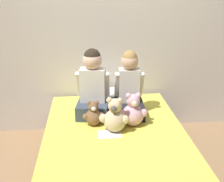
{
  "coord_description": "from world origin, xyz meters",
  "views": [
    {
      "loc": [
        -0.24,
        -2.21,
        1.74
      ],
      "look_at": [
        0.0,
        0.34,
        0.74
      ],
      "focal_mm": 45.0,
      "sensor_mm": 36.0,
      "label": 1
    }
  ],
  "objects_px": {
    "child_on_right": "(129,88)",
    "sign_card": "(110,134)",
    "child_on_left": "(93,87)",
    "teddy_bear_held_by_left_child": "(93,115)",
    "teddy_bear_held_by_right_child": "(133,112)",
    "teddy_bear_between_children": "(114,117)",
    "pillow_at_headboard": "(109,96)",
    "bed": "(115,155)"
  },
  "relations": [
    {
      "from": "teddy_bear_held_by_right_child",
      "to": "sign_card",
      "type": "relative_size",
      "value": 1.56
    },
    {
      "from": "child_on_left",
      "to": "teddy_bear_held_by_right_child",
      "type": "distance_m",
      "value": 0.49
    },
    {
      "from": "pillow_at_headboard",
      "to": "teddy_bear_between_children",
      "type": "bearing_deg",
      "value": -90.44
    },
    {
      "from": "bed",
      "to": "sign_card",
      "type": "height_order",
      "value": "sign_card"
    },
    {
      "from": "child_on_right",
      "to": "teddy_bear_between_children",
      "type": "distance_m",
      "value": 0.44
    },
    {
      "from": "teddy_bear_held_by_left_child",
      "to": "sign_card",
      "type": "distance_m",
      "value": 0.26
    },
    {
      "from": "teddy_bear_held_by_left_child",
      "to": "sign_card",
      "type": "bearing_deg",
      "value": -58.43
    },
    {
      "from": "bed",
      "to": "teddy_bear_between_children",
      "type": "distance_m",
      "value": 0.37
    },
    {
      "from": "teddy_bear_held_by_right_child",
      "to": "pillow_at_headboard",
      "type": "relative_size",
      "value": 0.57
    },
    {
      "from": "teddy_bear_held_by_left_child",
      "to": "teddy_bear_held_by_right_child",
      "type": "height_order",
      "value": "teddy_bear_held_by_right_child"
    },
    {
      "from": "teddy_bear_held_by_left_child",
      "to": "sign_card",
      "type": "height_order",
      "value": "teddy_bear_held_by_left_child"
    },
    {
      "from": "bed",
      "to": "pillow_at_headboard",
      "type": "relative_size",
      "value": 3.3
    },
    {
      "from": "teddy_bear_held_by_left_child",
      "to": "pillow_at_headboard",
      "type": "relative_size",
      "value": 0.44
    },
    {
      "from": "teddy_bear_held_by_left_child",
      "to": "teddy_bear_held_by_right_child",
      "type": "distance_m",
      "value": 0.38
    },
    {
      "from": "child_on_left",
      "to": "child_on_right",
      "type": "xyz_separation_m",
      "value": [
        0.37,
        0.0,
        -0.03
      ]
    },
    {
      "from": "teddy_bear_held_by_left_child",
      "to": "teddy_bear_between_children",
      "type": "bearing_deg",
      "value": -39.2
    },
    {
      "from": "child_on_left",
      "to": "teddy_bear_held_by_left_child",
      "type": "xyz_separation_m",
      "value": [
        -0.0,
        -0.24,
        -0.2
      ]
    },
    {
      "from": "child_on_left",
      "to": "sign_card",
      "type": "relative_size",
      "value": 3.26
    },
    {
      "from": "bed",
      "to": "teddy_bear_held_by_left_child",
      "type": "bearing_deg",
      "value": 135.2
    },
    {
      "from": "child_on_left",
      "to": "teddy_bear_held_by_left_child",
      "type": "relative_size",
      "value": 2.74
    },
    {
      "from": "bed",
      "to": "pillow_at_headboard",
      "type": "height_order",
      "value": "pillow_at_headboard"
    },
    {
      "from": "bed",
      "to": "teddy_bear_between_children",
      "type": "bearing_deg",
      "value": 95.75
    },
    {
      "from": "pillow_at_headboard",
      "to": "child_on_left",
      "type": "bearing_deg",
      "value": -119.0
    },
    {
      "from": "bed",
      "to": "teddy_bear_held_by_right_child",
      "type": "xyz_separation_m",
      "value": [
        0.18,
        0.15,
        0.37
      ]
    },
    {
      "from": "teddy_bear_between_children",
      "to": "pillow_at_headboard",
      "type": "distance_m",
      "value": 0.71
    },
    {
      "from": "child_on_right",
      "to": "teddy_bear_held_by_left_child",
      "type": "distance_m",
      "value": 0.47
    },
    {
      "from": "teddy_bear_held_by_left_child",
      "to": "pillow_at_headboard",
      "type": "distance_m",
      "value": 0.61
    },
    {
      "from": "teddy_bear_held_by_right_child",
      "to": "sign_card",
      "type": "bearing_deg",
      "value": -148.26
    },
    {
      "from": "bed",
      "to": "pillow_at_headboard",
      "type": "xyz_separation_m",
      "value": [
        0.0,
        0.76,
        0.29
      ]
    },
    {
      "from": "teddy_bear_held_by_right_child",
      "to": "teddy_bear_between_children",
      "type": "relative_size",
      "value": 0.99
    },
    {
      "from": "pillow_at_headboard",
      "to": "teddy_bear_held_by_right_child",
      "type": "bearing_deg",
      "value": -73.38
    },
    {
      "from": "child_on_right",
      "to": "sign_card",
      "type": "relative_size",
      "value": 3.12
    },
    {
      "from": "teddy_bear_held_by_left_child",
      "to": "child_on_left",
      "type": "bearing_deg",
      "value": 85.88
    },
    {
      "from": "child_on_left",
      "to": "sign_card",
      "type": "xyz_separation_m",
      "value": [
        0.13,
        -0.43,
        -0.3
      ]
    },
    {
      "from": "child_on_right",
      "to": "teddy_bear_between_children",
      "type": "xyz_separation_m",
      "value": [
        -0.19,
        -0.38,
        -0.13
      ]
    },
    {
      "from": "bed",
      "to": "child_on_left",
      "type": "height_order",
      "value": "child_on_left"
    },
    {
      "from": "child_on_left",
      "to": "bed",
      "type": "bearing_deg",
      "value": -57.88
    },
    {
      "from": "child_on_right",
      "to": "sign_card",
      "type": "bearing_deg",
      "value": -115.26
    },
    {
      "from": "teddy_bear_between_children",
      "to": "teddy_bear_held_by_left_child",
      "type": "bearing_deg",
      "value": 156.47
    },
    {
      "from": "child_on_left",
      "to": "pillow_at_headboard",
      "type": "xyz_separation_m",
      "value": [
        0.19,
        0.34,
        -0.25
      ]
    },
    {
      "from": "teddy_bear_held_by_right_child",
      "to": "teddy_bear_between_children",
      "type": "bearing_deg",
      "value": -154.5
    },
    {
      "from": "teddy_bear_between_children",
      "to": "sign_card",
      "type": "xyz_separation_m",
      "value": [
        -0.05,
        -0.06,
        -0.14
      ]
    }
  ]
}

